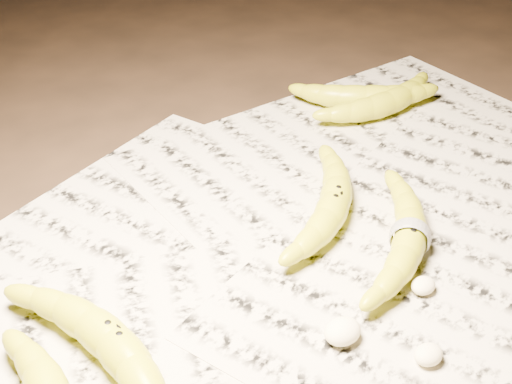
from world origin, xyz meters
TOP-DOWN VIEW (x-y plane):
  - ground at (0.00, 0.00)m, footprint 3.00×3.00m
  - newspaper_patch at (-0.03, -0.03)m, footprint 0.90×0.70m
  - banana_left_a at (-0.24, -0.04)m, footprint 0.08×0.22m
  - banana_center at (0.06, -0.00)m, footprint 0.19×0.16m
  - banana_taped at (0.08, -0.09)m, footprint 0.20×0.17m
  - banana_upper_a at (0.28, 0.13)m, footprint 0.18×0.06m
  - banana_upper_b at (0.27, 0.16)m, footprint 0.17×0.16m
  - measuring_tape at (0.08, -0.09)m, footprint 0.03×0.04m
  - flesh_chunk_a at (-0.07, -0.14)m, footprint 0.04×0.03m
  - flesh_chunk_b at (-0.03, -0.21)m, footprint 0.03×0.02m
  - flesh_chunk_c at (0.04, -0.15)m, footprint 0.03×0.02m

SIDE VIEW (x-z plane):
  - ground at x=0.00m, z-range 0.00..0.00m
  - newspaper_patch at x=-0.03m, z-range 0.00..0.01m
  - flesh_chunk_c at x=0.04m, z-range 0.01..0.02m
  - flesh_chunk_b at x=-0.03m, z-range 0.01..0.02m
  - flesh_chunk_a at x=-0.07m, z-range 0.01..0.03m
  - banana_taped at x=0.08m, z-range 0.01..0.04m
  - measuring_tape at x=0.08m, z-range 0.00..0.05m
  - banana_upper_a at x=0.28m, z-range 0.01..0.04m
  - banana_center at x=0.06m, z-range 0.01..0.04m
  - banana_upper_b at x=0.27m, z-range 0.01..0.04m
  - banana_left_a at x=-0.24m, z-range 0.01..0.05m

